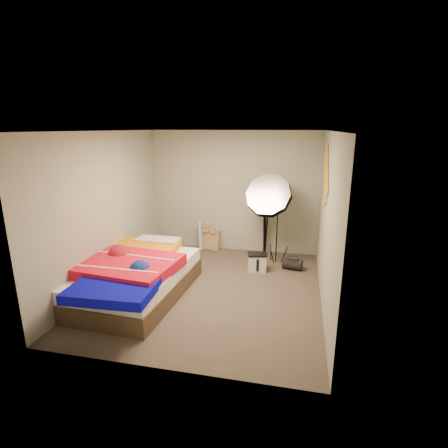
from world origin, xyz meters
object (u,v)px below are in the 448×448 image
(camera_tripod, at_px, (265,223))
(tote_bag, at_px, (210,240))
(bed, at_px, (132,276))
(camera_case, at_px, (257,263))
(photo_umbrella, at_px, (269,197))
(wrapping_roll, at_px, (200,236))
(duffel_bag, at_px, (292,264))

(camera_tripod, bearing_deg, tote_bag, 178.61)
(bed, relative_size, camera_tripod, 2.06)
(camera_case, xyz_separation_m, camera_tripod, (0.04, 0.96, 0.51))
(photo_umbrella, distance_m, camera_tripod, 0.81)
(bed, bearing_deg, camera_case, 37.23)
(wrapping_roll, xyz_separation_m, duffel_bag, (1.97, -0.66, -0.20))
(camera_case, distance_m, camera_tripod, 1.09)
(camera_case, relative_size, camera_tripod, 0.27)
(bed, bearing_deg, tote_bag, 74.61)
(duffel_bag, distance_m, camera_tripod, 1.10)
(tote_bag, bearing_deg, photo_umbrella, -11.92)
(camera_case, xyz_separation_m, photo_umbrella, (0.14, 0.46, 1.15))
(tote_bag, distance_m, wrapping_roll, 0.24)
(wrapping_roll, relative_size, camera_case, 1.97)
(camera_tripod, bearing_deg, bed, -128.24)
(wrapping_roll, bearing_deg, tote_bag, 28.99)
(wrapping_roll, bearing_deg, bed, -101.37)
(camera_case, xyz_separation_m, bed, (-1.78, -1.35, 0.16))
(bed, distance_m, photo_umbrella, 2.82)
(duffel_bag, xyz_separation_m, bed, (-2.42, -1.57, 0.21))
(camera_case, relative_size, duffel_bag, 0.90)
(photo_umbrella, bearing_deg, camera_case, -106.84)
(camera_case, relative_size, photo_umbrella, 0.17)
(wrapping_roll, bearing_deg, camera_tripod, 3.32)
(tote_bag, bearing_deg, camera_tripod, 8.89)
(photo_umbrella, bearing_deg, tote_bag, 157.80)
(bed, relative_size, photo_umbrella, 1.33)
(wrapping_roll, xyz_separation_m, camera_tripod, (1.37, 0.08, 0.36))
(wrapping_roll, distance_m, camera_case, 1.60)
(tote_bag, xyz_separation_m, camera_case, (1.14, -0.98, -0.06))
(photo_umbrella, bearing_deg, wrapping_roll, 164.32)
(wrapping_roll, relative_size, bed, 0.26)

